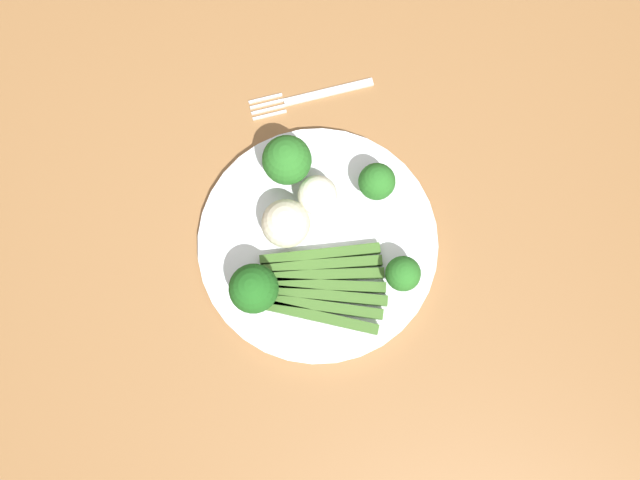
% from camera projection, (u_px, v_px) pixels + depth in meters
% --- Properties ---
extents(ground_plane, '(6.00, 6.00, 0.02)m').
position_uv_depth(ground_plane, '(317.00, 294.00, 1.48)').
color(ground_plane, gray).
extents(dining_table, '(1.35, 1.09, 0.76)m').
position_uv_depth(dining_table, '(315.00, 237.00, 0.82)').
color(dining_table, olive).
rests_on(dining_table, ground_plane).
extents(plate, '(0.29, 0.29, 0.01)m').
position_uv_depth(plate, '(320.00, 242.00, 0.72)').
color(plate, white).
rests_on(plate, dining_table).
extents(asparagus_bundle, '(0.11, 0.16, 0.01)m').
position_uv_depth(asparagus_bundle, '(323.00, 285.00, 0.70)').
color(asparagus_bundle, '#3D6626').
rests_on(asparagus_bundle, plate).
extents(broccoli_right, '(0.04, 0.04, 0.05)m').
position_uv_depth(broccoli_right, '(403.00, 274.00, 0.68)').
color(broccoli_right, '#568E33').
rests_on(broccoli_right, plate).
extents(broccoli_outer_edge, '(0.04, 0.04, 0.05)m').
position_uv_depth(broccoli_outer_edge, '(377.00, 182.00, 0.70)').
color(broccoli_outer_edge, '#568E33').
rests_on(broccoli_outer_edge, plate).
extents(broccoli_near_center, '(0.06, 0.06, 0.07)m').
position_uv_depth(broccoli_near_center, '(287.00, 160.00, 0.69)').
color(broccoli_near_center, '#568E33').
rests_on(broccoli_near_center, plate).
extents(broccoli_front, '(0.06, 0.06, 0.07)m').
position_uv_depth(broccoli_front, '(254.00, 289.00, 0.66)').
color(broccoli_front, '#4C7F2B').
rests_on(broccoli_front, plate).
extents(cauliflower_back_right, '(0.05, 0.05, 0.05)m').
position_uv_depth(cauliflower_back_right, '(317.00, 195.00, 0.70)').
color(cauliflower_back_right, white).
rests_on(cauliflower_back_right, plate).
extents(cauliflower_near_fork, '(0.06, 0.06, 0.06)m').
position_uv_depth(cauliflower_near_fork, '(286.00, 224.00, 0.69)').
color(cauliflower_near_fork, beige).
rests_on(cauliflower_near_fork, plate).
extents(fork, '(0.04, 0.17, 0.00)m').
position_uv_depth(fork, '(310.00, 97.00, 0.77)').
color(fork, silver).
rests_on(fork, dining_table).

